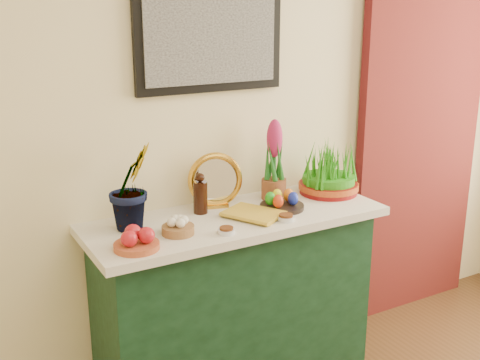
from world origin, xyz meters
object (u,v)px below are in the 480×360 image
Objects in this scene: mirror at (215,181)px; hyacinth_green at (131,173)px; sideboard at (235,305)px; wheatgrass_sabzeh at (329,172)px; book at (242,219)px.

hyacinth_green is at bearing -169.98° from mirror.
sideboard is 4.23× the size of wheatgrass_sabzeh.
book is (-0.02, -0.11, 0.48)m from sideboard.
book is at bearing -46.29° from hyacinth_green.
wheatgrass_sabzeh is at bearing -12.91° from book.
mirror reaches higher than book.
mirror is at bearing 170.70° from wheatgrass_sabzeh.
sideboard is 2.60× the size of hyacinth_green.
mirror is 0.28m from book.
mirror is 0.88× the size of wheatgrass_sabzeh.
hyacinth_green is at bearing 178.88° from wheatgrass_sabzeh.
mirror reaches higher than sideboard.
hyacinth_green reaches higher than book.
mirror is (-0.02, 0.15, 0.59)m from sideboard.
hyacinth_green is 1.63× the size of wheatgrass_sabzeh.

